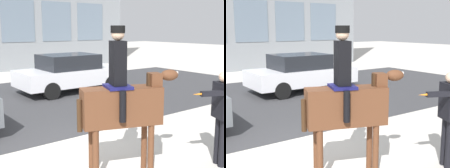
{
  "view_description": "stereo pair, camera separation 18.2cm",
  "coord_description": "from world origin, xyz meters",
  "views": [
    {
      "loc": [
        -3.2,
        -5.72,
        2.59
      ],
      "look_at": [
        0.39,
        -1.02,
        1.53
      ],
      "focal_mm": 50.0,
      "sensor_mm": 36.0,
      "label": 1
    },
    {
      "loc": [
        -3.05,
        -5.83,
        2.59
      ],
      "look_at": [
        0.39,
        -1.02,
        1.53
      ],
      "focal_mm": 50.0,
      "sensor_mm": 36.0,
      "label": 2
    }
  ],
  "objects": [
    {
      "name": "ground_plane",
      "position": [
        0.0,
        0.0,
        0.0
      ],
      "size": [
        80.0,
        80.0,
        0.0
      ],
      "primitive_type": "plane",
      "color": "beige"
    },
    {
      "name": "road_surface",
      "position": [
        0.0,
        4.75,
        0.0
      ],
      "size": [
        23.54,
        8.5,
        0.01
      ],
      "color": "#38383A",
      "rests_on": "ground_plane"
    },
    {
      "name": "mounted_horse_lead",
      "position": [
        0.1,
        -1.71,
        1.35
      ],
      "size": [
        1.75,
        0.91,
        2.63
      ],
      "rotation": [
        0.0,
        0.0,
        -0.36
      ],
      "color": "#59331E",
      "rests_on": "ground_plane"
    },
    {
      "name": "pedestrian_bystander",
      "position": [
        1.83,
        -2.5,
        1.07
      ],
      "size": [
        0.91,
        0.46,
        1.81
      ],
      "rotation": [
        0.0,
        0.0,
        2.72
      ],
      "color": "black",
      "rests_on": "ground_plane"
    },
    {
      "name": "street_car_far_lane",
      "position": [
        3.14,
        5.4,
        0.79
      ],
      "size": [
        4.35,
        2.05,
        1.54
      ],
      "color": "silver",
      "rests_on": "ground_plane"
    }
  ]
}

